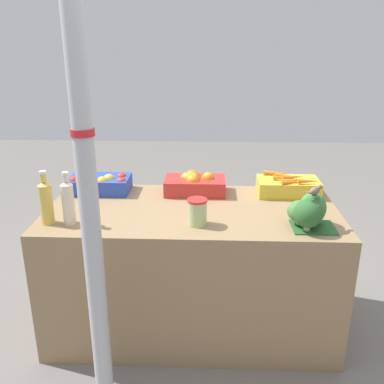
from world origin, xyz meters
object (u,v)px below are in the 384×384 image
Objects in this scene: orange_crate at (195,184)px; carrot_crate at (288,186)px; support_pole at (84,153)px; broccoli_pile at (309,211)px; sparrow_bird at (315,190)px; apple_crate at (99,183)px; juice_bottle_golden at (46,201)px; juice_bottle_cloudy at (68,202)px; pickle_jar at (197,212)px.

carrot_crate is (0.58, -0.01, -0.00)m from orange_crate.
support_pole is 1.16m from broccoli_pile.
carrot_crate is 3.56× the size of sparrow_bird.
support_pole is 1.00m from apple_crate.
juice_bottle_golden is (-0.15, -0.49, 0.07)m from apple_crate.
broccoli_pile is (0.61, -0.49, 0.03)m from orange_crate.
apple_crate is 1.33× the size of juice_bottle_cloudy.
orange_crate is at bearing 96.21° from sparrow_bird.
juice_bottle_cloudy is at bearing -141.63° from orange_crate.
apple_crate is 1.54× the size of broccoli_pile.
juice_bottle_golden is 2.73× the size of sparrow_bird.
support_pole reaches higher than juice_bottle_cloudy.
orange_crate is 2.65× the size of pickle_jar.
support_pole is at bearing -138.19° from carrot_crate.
pickle_jar is at bearing 42.48° from support_pole.
juice_bottle_golden is (-1.36, -0.01, 0.04)m from broccoli_pile.
broccoli_pile is (1.02, 0.40, -0.40)m from support_pole.
juice_bottle_golden is at bearing -178.86° from pickle_jar.
broccoli_pile is at bearing 0.47° from juice_bottle_golden.
apple_crate is 3.56× the size of sparrow_bird.
sparrow_bird is at bearing 20.28° from support_pole.
pickle_jar is (0.03, -0.49, 0.01)m from orange_crate.
pickle_jar is (0.67, 0.02, -0.05)m from juice_bottle_cloudy.
orange_crate is 0.91m from juice_bottle_golden.
orange_crate is 0.82m from sparrow_bird.
pickle_jar reaches higher than apple_crate.
broccoli_pile is at bearing -0.44° from pickle_jar.
apple_crate is at bearing 158.21° from broccoli_pile.
broccoli_pile is 0.58m from pickle_jar.
juice_bottle_golden is 2.03× the size of pickle_jar.
apple_crate is 0.52m from juice_bottle_golden.
juice_bottle_golden is 0.12m from juice_bottle_cloudy.
carrot_crate is 2.65× the size of pickle_jar.
support_pole is 8.91× the size of juice_bottle_cloudy.
sparrow_bird is at bearing -0.35° from juice_bottle_golden.
juice_bottle_cloudy is at bearing -94.21° from apple_crate.
pickle_jar is at bearing -138.74° from carrot_crate.
apple_crate is at bearing 85.79° from juice_bottle_cloudy.
juice_bottle_golden is at bearing -180.00° from juice_bottle_cloudy.
apple_crate is (-0.19, 0.88, -0.43)m from support_pole.
support_pole is 1.14m from sparrow_bird.
juice_bottle_golden is at bearing -179.53° from broccoli_pile.
juice_bottle_cloudy is (-0.23, 0.39, -0.36)m from support_pole.
sparrow_bird is (1.37, -0.01, 0.08)m from juice_bottle_golden.
juice_bottle_cloudy is (-0.64, -0.51, 0.06)m from orange_crate.
support_pole is at bearing -59.82° from juice_bottle_cloudy.
broccoli_pile is (0.02, -0.49, 0.03)m from carrot_crate.
juice_bottle_cloudy reaches higher than orange_crate.
sparrow_bird is at bearing -39.64° from orange_crate.
apple_crate is 1.19m from carrot_crate.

